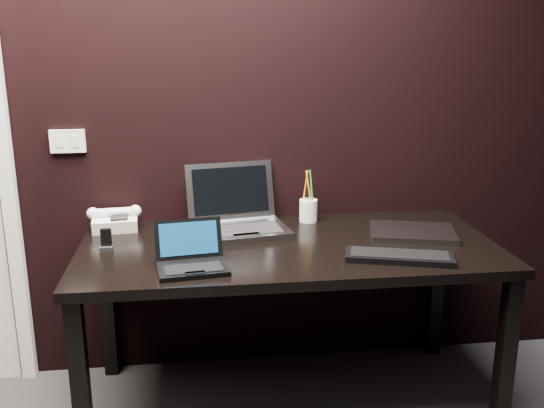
{
  "coord_description": "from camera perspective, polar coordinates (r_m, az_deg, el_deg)",
  "views": [
    {
      "loc": [
        -0.06,
        -0.92,
        1.56
      ],
      "look_at": [
        0.22,
        1.35,
        0.93
      ],
      "focal_mm": 40.0,
      "sensor_mm": 36.0,
      "label": 1
    }
  ],
  "objects": [
    {
      "name": "mobile_phone",
      "position": [
        2.49,
        -15.33,
        -3.49
      ],
      "size": [
        0.05,
        0.04,
        0.09
      ],
      "color": "black",
      "rests_on": "desk"
    },
    {
      "name": "desk_phone",
      "position": [
        2.75,
        -14.57,
        -1.45
      ],
      "size": [
        0.24,
        0.19,
        0.11
      ],
      "color": "white",
      "rests_on": "desk"
    },
    {
      "name": "wall_switch",
      "position": [
        2.8,
        -18.68,
        5.62
      ],
      "size": [
        0.15,
        0.02,
        0.1
      ],
      "color": "silver",
      "rests_on": "wall_back"
    },
    {
      "name": "closed_laptop",
      "position": [
        2.66,
        13.09,
        -2.62
      ],
      "size": [
        0.4,
        0.33,
        0.02
      ],
      "color": "gray",
      "rests_on": "desk"
    },
    {
      "name": "wall_back",
      "position": [
        2.74,
        -5.95,
        9.94
      ],
      "size": [
        4.0,
        0.0,
        4.0
      ],
      "primitive_type": "plane",
      "rotation": [
        1.57,
        0.0,
        0.0
      ],
      "color": "black",
      "rests_on": "ground"
    },
    {
      "name": "netbook",
      "position": [
        2.24,
        -7.57,
        -5.22
      ],
      "size": [
        0.28,
        0.25,
        0.16
      ],
      "color": "black",
      "rests_on": "desk"
    },
    {
      "name": "silver_laptop",
      "position": [
        2.64,
        -3.25,
        -1.44
      ],
      "size": [
        0.45,
        0.42,
        0.27
      ],
      "color": "#97989D",
      "rests_on": "desk"
    },
    {
      "name": "pen_cup",
      "position": [
        2.78,
        3.44,
        -0.52
      ],
      "size": [
        0.1,
        0.1,
        0.24
      ],
      "color": "white",
      "rests_on": "desk"
    },
    {
      "name": "desk",
      "position": [
        2.52,
        1.56,
        -5.44
      ],
      "size": [
        1.7,
        0.8,
        0.74
      ],
      "color": "black",
      "rests_on": "ground"
    },
    {
      "name": "ext_keyboard",
      "position": [
        2.36,
        11.89,
        -4.85
      ],
      "size": [
        0.43,
        0.24,
        0.03
      ],
      "color": "black",
      "rests_on": "desk"
    }
  ]
}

